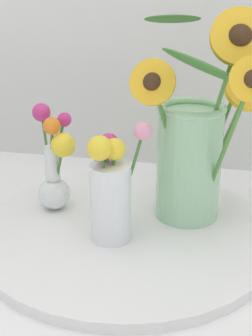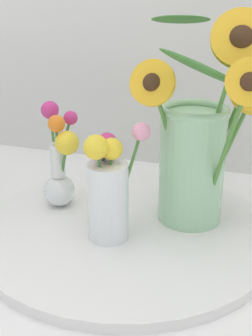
# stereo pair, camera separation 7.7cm
# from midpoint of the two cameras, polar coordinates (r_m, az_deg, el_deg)

# --- Properties ---
(ground_plane) EXTENTS (6.00, 6.00, 0.00)m
(ground_plane) POSITION_cam_midpoint_polar(r_m,az_deg,el_deg) (0.79, -4.01, -9.30)
(ground_plane) COLOR white
(serving_tray) EXTENTS (0.50, 0.50, 0.02)m
(serving_tray) POSITION_cam_midpoint_polar(r_m,az_deg,el_deg) (0.82, -2.71, -7.54)
(serving_tray) COLOR white
(serving_tray) RESTS_ON ground_plane
(mason_jar_sunflowers) EXTENTS (0.24, 0.24, 0.37)m
(mason_jar_sunflowers) POSITION_cam_midpoint_polar(r_m,az_deg,el_deg) (0.79, 5.78, 3.06)
(mason_jar_sunflowers) COLOR #99CC9E
(mason_jar_sunflowers) RESTS_ON serving_tray
(vase_small_center) EXTENTS (0.09, 0.07, 0.19)m
(vase_small_center) POSITION_cam_midpoint_polar(r_m,az_deg,el_deg) (0.74, -4.83, -2.50)
(vase_small_center) COLOR white
(vase_small_center) RESTS_ON serving_tray
(vase_bulb_right) EXTENTS (0.10, 0.10, 0.19)m
(vase_bulb_right) POSITION_cam_midpoint_polar(r_m,az_deg,el_deg) (0.85, -11.26, 0.20)
(vase_bulb_right) COLOR white
(vase_bulb_right) RESTS_ON serving_tray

